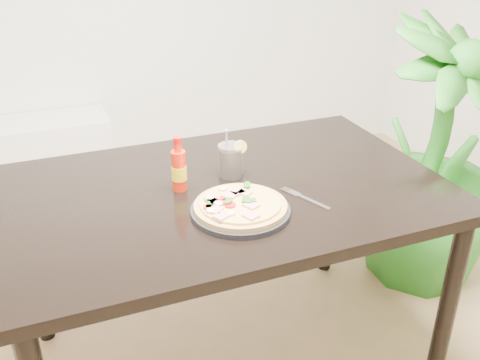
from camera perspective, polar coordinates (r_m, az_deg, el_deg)
name	(u,v)px	position (r m, az deg, el deg)	size (l,w,h in m)	color
dining_table	(227,209)	(1.76, -1.44, -3.11)	(1.40, 0.90, 0.75)	black
plate	(240,211)	(1.57, 0.05, -3.31)	(0.29, 0.29, 0.02)	black
pizza	(239,205)	(1.56, -0.12, -2.69)	(0.27, 0.27, 0.03)	tan
hot_sauce_bottle	(179,169)	(1.68, -6.53, 1.13)	(0.06, 0.06, 0.18)	red
cola_cup	(231,161)	(1.77, -1.00, 2.04)	(0.09, 0.08, 0.17)	black
fork	(304,198)	(1.66, 6.81, -1.88)	(0.09, 0.18, 0.00)	silver
houseplant	(435,157)	(2.47, 20.11, 2.29)	(0.66, 0.66, 1.18)	#277C21
plant_pot	(419,249)	(2.70, 18.53, -6.99)	(0.28, 0.28, 0.22)	brown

